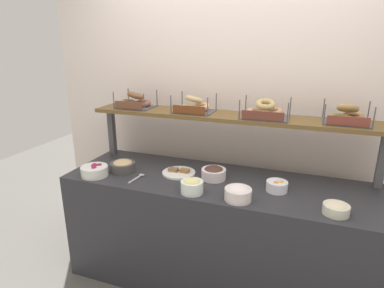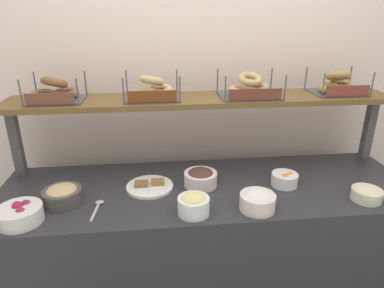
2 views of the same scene
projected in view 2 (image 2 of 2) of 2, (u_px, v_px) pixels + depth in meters
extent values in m
cube|color=white|center=(196.00, 99.00, 2.21)|extent=(3.43, 0.06, 2.40)
cube|color=#2D2D33|center=(207.00, 250.00, 1.98)|extent=(2.23, 0.70, 0.85)
cube|color=#4C4C51|center=(16.00, 142.00, 1.89)|extent=(0.05, 0.05, 0.40)
cube|color=#4C4C51|center=(369.00, 129.00, 2.11)|extent=(0.05, 0.05, 0.40)
cube|color=brown|center=(202.00, 100.00, 1.92)|extent=(2.19, 0.32, 0.03)
cylinder|color=silver|center=(257.00, 202.00, 1.61)|extent=(0.17, 0.17, 0.08)
ellipsoid|color=white|center=(258.00, 196.00, 1.59)|extent=(0.13, 0.13, 0.05)
cylinder|color=white|center=(284.00, 179.00, 1.83)|extent=(0.14, 0.14, 0.07)
sphere|color=orange|center=(285.00, 177.00, 1.80)|extent=(0.04, 0.04, 0.04)
sphere|color=gold|center=(290.00, 175.00, 1.82)|extent=(0.04, 0.04, 0.04)
sphere|color=orange|center=(289.00, 176.00, 1.82)|extent=(0.03, 0.03, 0.03)
cylinder|color=white|center=(20.00, 215.00, 1.51)|extent=(0.20, 0.20, 0.07)
sphere|color=#992E38|center=(17.00, 206.00, 1.53)|extent=(0.04, 0.04, 0.04)
sphere|color=#A41D4C|center=(18.00, 208.00, 1.51)|extent=(0.06, 0.06, 0.06)
sphere|color=#AC395D|center=(19.00, 207.00, 1.52)|extent=(0.05, 0.05, 0.05)
sphere|color=maroon|center=(26.00, 205.00, 1.54)|extent=(0.05, 0.05, 0.05)
sphere|color=#8C284E|center=(21.00, 212.00, 1.48)|extent=(0.04, 0.04, 0.04)
cylinder|color=silver|center=(367.00, 195.00, 1.69)|extent=(0.15, 0.15, 0.06)
ellipsoid|color=beige|center=(368.00, 190.00, 1.68)|extent=(0.12, 0.12, 0.04)
cylinder|color=white|center=(194.00, 206.00, 1.57)|extent=(0.15, 0.15, 0.08)
ellipsoid|color=#EBDC8F|center=(194.00, 199.00, 1.56)|extent=(0.12, 0.12, 0.06)
cylinder|color=#4B4946|center=(63.00, 196.00, 1.66)|extent=(0.19, 0.19, 0.07)
ellipsoid|color=tan|center=(62.00, 191.00, 1.65)|extent=(0.15, 0.15, 0.05)
cylinder|color=white|center=(200.00, 179.00, 1.83)|extent=(0.18, 0.18, 0.08)
ellipsoid|color=#4D2F28|center=(201.00, 174.00, 1.81)|extent=(0.14, 0.14, 0.05)
cylinder|color=white|center=(150.00, 187.00, 1.81)|extent=(0.25, 0.25, 0.01)
cube|color=brown|center=(141.00, 184.00, 1.80)|extent=(0.07, 0.05, 0.02)
cube|color=olive|center=(158.00, 182.00, 1.82)|extent=(0.07, 0.05, 0.02)
cube|color=#B7B7BC|center=(95.00, 213.00, 1.58)|extent=(0.03, 0.14, 0.01)
ellipsoid|color=#B7B7BC|center=(100.00, 202.00, 1.66)|extent=(0.04, 0.03, 0.01)
cube|color=#4C4C51|center=(57.00, 100.00, 1.83)|extent=(0.29, 0.24, 0.01)
cylinder|color=#4C4C51|center=(21.00, 94.00, 1.69)|extent=(0.01, 0.01, 0.14)
cylinder|color=#4C4C51|center=(77.00, 92.00, 1.72)|extent=(0.01, 0.01, 0.14)
cylinder|color=#4C4C51|center=(35.00, 84.00, 1.90)|extent=(0.01, 0.01, 0.14)
cylinder|color=#4C4C51|center=(86.00, 83.00, 1.93)|extent=(0.01, 0.01, 0.14)
cube|color=brown|center=(50.00, 99.00, 1.71)|extent=(0.24, 0.01, 0.06)
torus|color=brown|center=(45.00, 95.00, 1.79)|extent=(0.19, 0.18, 0.06)
torus|color=brown|center=(66.00, 93.00, 1.86)|extent=(0.16, 0.16, 0.05)
torus|color=brown|center=(54.00, 82.00, 1.80)|extent=(0.20, 0.20, 0.08)
cube|color=#4C4C51|center=(152.00, 98.00, 1.88)|extent=(0.30, 0.24, 0.01)
cylinder|color=#4C4C51|center=(123.00, 91.00, 1.74)|extent=(0.01, 0.01, 0.14)
cylinder|color=#4C4C51|center=(180.00, 90.00, 1.77)|extent=(0.01, 0.01, 0.14)
cylinder|color=#4C4C51|center=(127.00, 82.00, 1.95)|extent=(0.01, 0.01, 0.14)
cylinder|color=#4C4C51|center=(177.00, 81.00, 1.98)|extent=(0.01, 0.01, 0.14)
cube|color=brown|center=(152.00, 96.00, 1.76)|extent=(0.26, 0.01, 0.06)
torus|color=tan|center=(143.00, 94.00, 1.84)|extent=(0.16, 0.16, 0.05)
torus|color=#DCA87B|center=(160.00, 90.00, 1.91)|extent=(0.18, 0.18, 0.06)
torus|color=tan|center=(152.00, 81.00, 1.85)|extent=(0.20, 0.20, 0.08)
cube|color=#4C4C51|center=(249.00, 96.00, 1.93)|extent=(0.34, 0.24, 0.01)
cylinder|color=#4C4C51|center=(225.00, 89.00, 1.78)|extent=(0.01, 0.01, 0.14)
cylinder|color=#4C4C51|center=(285.00, 88.00, 1.81)|extent=(0.01, 0.01, 0.14)
cylinder|color=#4C4C51|center=(217.00, 81.00, 1.99)|extent=(0.01, 0.01, 0.14)
cylinder|color=#4C4C51|center=(271.00, 80.00, 2.02)|extent=(0.01, 0.01, 0.14)
cube|color=brown|center=(255.00, 94.00, 1.80)|extent=(0.29, 0.01, 0.06)
torus|color=tan|center=(241.00, 91.00, 1.88)|extent=(0.17, 0.17, 0.06)
torus|color=tan|center=(256.00, 88.00, 1.95)|extent=(0.20, 0.20, 0.06)
torus|color=tan|center=(250.00, 79.00, 1.89)|extent=(0.17, 0.17, 0.08)
cube|color=#4C4C51|center=(336.00, 92.00, 2.01)|extent=(0.30, 0.24, 0.01)
cylinder|color=#4C4C51|center=(323.00, 86.00, 1.86)|extent=(0.01, 0.01, 0.14)
cylinder|color=#4C4C51|center=(372.00, 85.00, 1.89)|extent=(0.01, 0.01, 0.14)
cylinder|color=#4C4C51|center=(306.00, 78.00, 2.07)|extent=(0.01, 0.01, 0.14)
cylinder|color=#4C4C51|center=(350.00, 77.00, 2.10)|extent=(0.01, 0.01, 0.14)
cube|color=brown|center=(348.00, 91.00, 1.88)|extent=(0.25, 0.01, 0.06)
torus|color=olive|center=(331.00, 89.00, 1.96)|extent=(0.15, 0.15, 0.05)
torus|color=#AD7D52|center=(341.00, 85.00, 2.03)|extent=(0.16, 0.16, 0.06)
torus|color=#A7834B|center=(338.00, 76.00, 1.97)|extent=(0.16, 0.16, 0.08)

